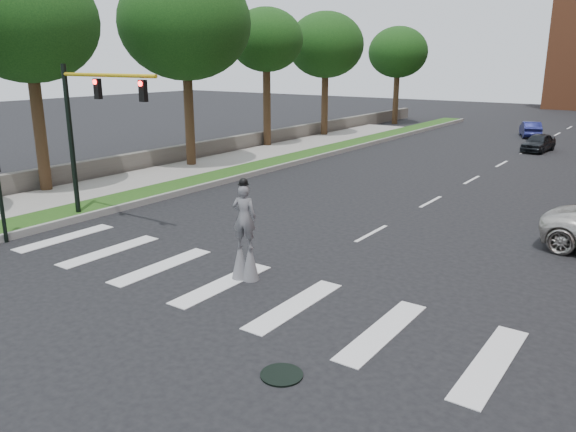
# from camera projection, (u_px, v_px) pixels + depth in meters

# --- Properties ---
(ground_plane) EXTENTS (160.00, 160.00, 0.00)m
(ground_plane) POSITION_uv_depth(u_px,v_px,m) (234.00, 307.00, 14.91)
(ground_plane) COLOR black
(ground_plane) RESTS_ON ground
(grass_median) EXTENTS (2.00, 60.00, 0.25)m
(grass_median) POSITION_uv_depth(u_px,v_px,m) (298.00, 157.00, 37.00)
(grass_median) COLOR #1E4513
(grass_median) RESTS_ON ground
(median_curb) EXTENTS (0.20, 60.00, 0.28)m
(median_curb) POSITION_uv_depth(u_px,v_px,m) (311.00, 159.00, 36.42)
(median_curb) COLOR gray
(median_curb) RESTS_ON ground
(sidewalk_left) EXTENTS (4.00, 60.00, 0.18)m
(sidewalk_left) POSITION_uv_depth(u_px,v_px,m) (151.00, 178.00, 30.79)
(sidewalk_left) COLOR gray
(sidewalk_left) RESTS_ON ground
(stone_wall) EXTENTS (0.50, 56.00, 1.10)m
(stone_wall) POSITION_uv_depth(u_px,v_px,m) (252.00, 141.00, 41.51)
(stone_wall) COLOR #56514A
(stone_wall) RESTS_ON ground
(manhole) EXTENTS (0.90, 0.90, 0.04)m
(manhole) POSITION_uv_depth(u_px,v_px,m) (282.00, 375.00, 11.66)
(manhole) COLOR black
(manhole) RESTS_ON ground
(traffic_signal) EXTENTS (5.30, 0.23, 6.20)m
(traffic_signal) POSITION_uv_depth(u_px,v_px,m) (88.00, 119.00, 21.57)
(traffic_signal) COLOR black
(traffic_signal) RESTS_ON ground
(stilt_performer) EXTENTS (0.82, 0.67, 3.09)m
(stilt_performer) POSITION_uv_depth(u_px,v_px,m) (245.00, 238.00, 16.48)
(stilt_performer) COLOR #382616
(stilt_performer) RESTS_ON ground
(car_near) EXTENTS (1.93, 3.92, 1.29)m
(car_near) POSITION_uv_depth(u_px,v_px,m) (538.00, 143.00, 40.04)
(car_near) COLOR black
(car_near) RESTS_ON ground
(car_mid) EXTENTS (2.63, 4.23, 1.32)m
(car_mid) POSITION_uv_depth(u_px,v_px,m) (530.00, 129.00, 47.67)
(car_mid) COLOR navy
(car_mid) RESTS_ON ground
(tree_1) EXTENTS (6.47, 6.47, 10.77)m
(tree_1) POSITION_uv_depth(u_px,v_px,m) (27.00, 23.00, 25.58)
(tree_1) COLOR #382616
(tree_1) RESTS_ON ground
(tree_2) EXTENTS (7.65, 7.65, 11.64)m
(tree_2) POSITION_uv_depth(u_px,v_px,m) (185.00, 23.00, 32.16)
(tree_2) COLOR #382616
(tree_2) RESTS_ON ground
(tree_3) EXTENTS (5.30, 5.30, 9.98)m
(tree_3) POSITION_uv_depth(u_px,v_px,m) (266.00, 41.00, 40.13)
(tree_3) COLOR #382616
(tree_3) RESTS_ON ground
(tree_4) EXTENTS (6.27, 6.27, 10.19)m
(tree_4) POSITION_uv_depth(u_px,v_px,m) (326.00, 45.00, 46.10)
(tree_4) COLOR #382616
(tree_4) RESTS_ON ground
(tree_5) EXTENTS (5.87, 5.87, 9.57)m
(tree_5) POSITION_uv_depth(u_px,v_px,m) (398.00, 53.00, 55.67)
(tree_5) COLOR #382616
(tree_5) RESTS_ON ground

